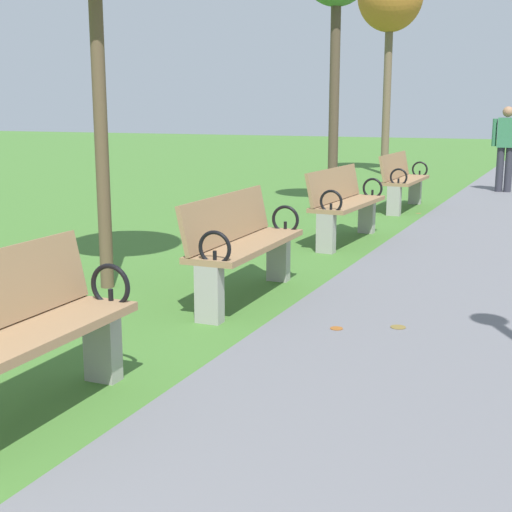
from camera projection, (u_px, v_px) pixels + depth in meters
name	position (u px, v px, depth m)	size (l,w,h in m)	color
park_bench_2	(6.00, 338.00, 3.63)	(0.50, 1.61, 0.90)	#93704C
park_bench_3	(242.00, 243.00, 6.13)	(0.51, 1.61, 0.90)	#93704C
park_bench_4	(344.00, 203.00, 8.77)	(0.54, 1.62, 0.90)	#93704C
park_bench_5	(403.00, 179.00, 11.59)	(0.48, 1.60, 0.90)	#93704C
pedestrian_walking	(506.00, 144.00, 13.76)	(0.53, 0.25, 1.62)	#2D2D38
scattered_leaves	(389.00, 242.00, 8.74)	(4.44, 14.30, 0.02)	#93511E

